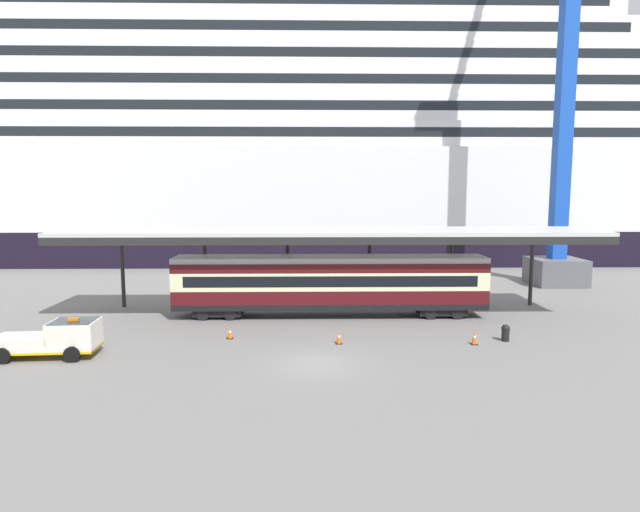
# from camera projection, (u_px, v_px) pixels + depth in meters

# --- Properties ---
(ground_plane) EXTENTS (400.00, 400.00, 0.00)m
(ground_plane) POSITION_uv_depth(u_px,v_px,m) (316.00, 364.00, 26.36)
(ground_plane) COLOR slate
(cruise_ship) EXTENTS (130.69, 25.06, 40.41)m
(cruise_ship) POSITION_uv_depth(u_px,v_px,m) (214.00, 149.00, 69.65)
(cruise_ship) COLOR black
(cruise_ship) RESTS_ON ground
(platform_canopy) EXTENTS (36.27, 6.26, 5.88)m
(platform_canopy) POSITION_uv_depth(u_px,v_px,m) (330.00, 234.00, 36.27)
(platform_canopy) COLOR silver
(platform_canopy) RESTS_ON ground
(train_carriage) EXTENTS (20.95, 2.81, 4.11)m
(train_carriage) POSITION_uv_depth(u_px,v_px,m) (330.00, 283.00, 36.22)
(train_carriage) COLOR black
(train_carriage) RESTS_ON ground
(service_truck) EXTENTS (5.31, 2.49, 2.02)m
(service_truck) POSITION_uv_depth(u_px,v_px,m) (56.00, 338.00, 27.38)
(service_truck) COLOR silver
(service_truck) RESTS_ON ground
(traffic_cone_near) EXTENTS (0.36, 0.36, 0.73)m
(traffic_cone_near) POSITION_uv_depth(u_px,v_px,m) (339.00, 337.00, 29.78)
(traffic_cone_near) COLOR black
(traffic_cone_near) RESTS_ON ground
(traffic_cone_mid) EXTENTS (0.36, 0.36, 0.79)m
(traffic_cone_mid) POSITION_uv_depth(u_px,v_px,m) (474.00, 338.00, 29.63)
(traffic_cone_mid) COLOR black
(traffic_cone_mid) RESTS_ON ground
(traffic_cone_far) EXTENTS (0.36, 0.36, 0.71)m
(traffic_cone_far) POSITION_uv_depth(u_px,v_px,m) (230.00, 333.00, 30.82)
(traffic_cone_far) COLOR black
(traffic_cone_far) RESTS_ON ground
(dockside_crane) EXTENTS (9.97, 4.40, 52.43)m
(dockside_crane) POSITION_uv_depth(u_px,v_px,m) (567.00, 105.00, 46.91)
(dockside_crane) COLOR #595960
(dockside_crane) RESTS_ON ground
(quay_bollard) EXTENTS (0.48, 0.48, 0.96)m
(quay_bollard) POSITION_uv_depth(u_px,v_px,m) (506.00, 332.00, 30.31)
(quay_bollard) COLOR black
(quay_bollard) RESTS_ON ground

